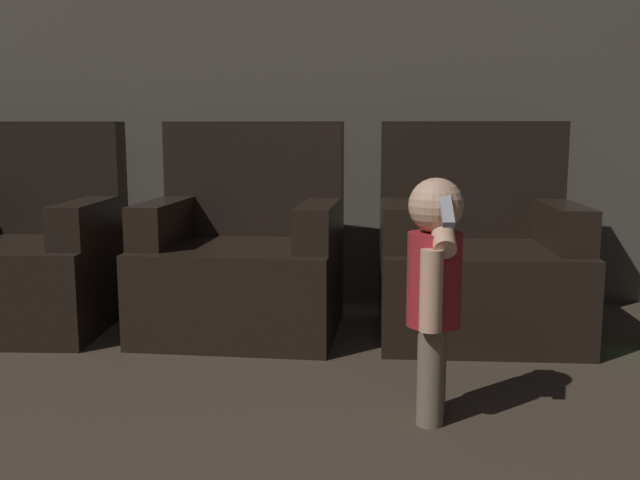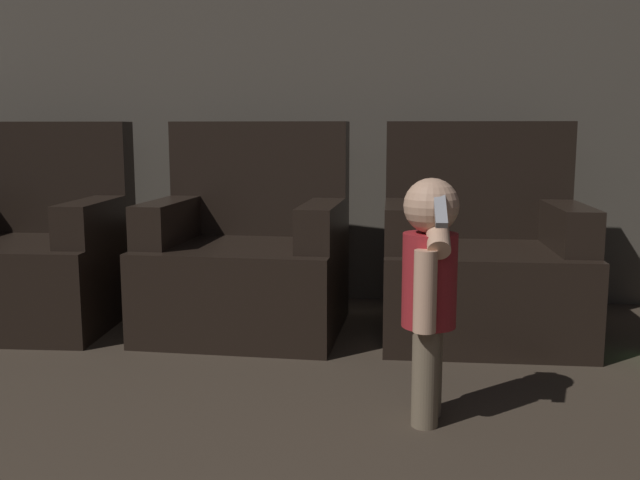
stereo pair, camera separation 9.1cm
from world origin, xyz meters
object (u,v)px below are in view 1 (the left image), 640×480
object	(u,v)px
armchair_right	(476,262)
person_toddler	(434,280)
armchair_left	(19,257)
armchair_middle	(244,260)

from	to	relation	value
armchair_right	person_toddler	distance (m)	1.13
armchair_left	person_toddler	bearing A→B (deg)	-30.25
armchair_middle	person_toddler	bearing A→B (deg)	-49.29
armchair_right	person_toddler	world-z (taller)	armchair_right
armchair_middle	armchair_right	xyz separation A→B (m)	(1.12, 0.00, 0.00)
armchair_left	armchair_right	size ratio (longest dim) A/B	1.00
armchair_middle	armchair_right	size ratio (longest dim) A/B	1.00
armchair_right	person_toddler	bearing A→B (deg)	-105.50
person_toddler	armchair_middle	bearing A→B (deg)	-132.81
armchair_right	armchair_left	bearing A→B (deg)	-179.45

